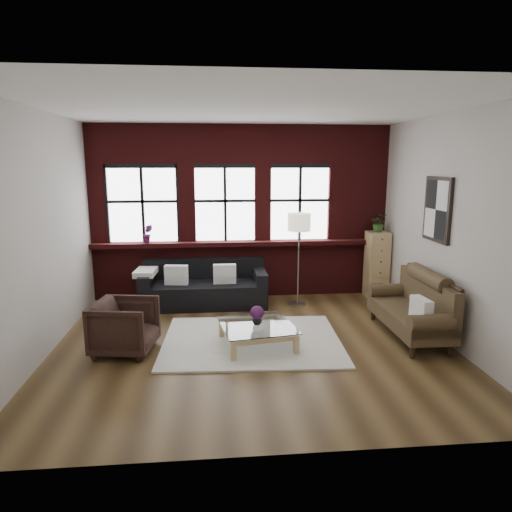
{
  "coord_description": "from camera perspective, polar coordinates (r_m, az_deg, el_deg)",
  "views": [
    {
      "loc": [
        -0.53,
        -6.03,
        2.51
      ],
      "look_at": [
        0.1,
        0.6,
        1.15
      ],
      "focal_mm": 32.0,
      "sensor_mm": 36.0,
      "label": 1
    }
  ],
  "objects": [
    {
      "name": "floor",
      "position": [
        6.56,
        -0.38,
        -10.97
      ],
      "size": [
        5.5,
        5.5,
        0.0
      ],
      "primitive_type": "plane",
      "color": "#443019",
      "rests_on": "ground"
    },
    {
      "name": "ceiling",
      "position": [
        6.1,
        -0.42,
        18.03
      ],
      "size": [
        5.5,
        5.5,
        0.0
      ],
      "primitive_type": "plane",
      "rotation": [
        3.14,
        0.0,
        0.0
      ],
      "color": "white",
      "rests_on": "ground"
    },
    {
      "name": "wall_back",
      "position": [
        8.6,
        -1.87,
        5.46
      ],
      "size": [
        5.5,
        0.0,
        5.5
      ],
      "primitive_type": "plane",
      "rotation": [
        1.57,
        0.0,
        0.0
      ],
      "color": "#BCB7AF",
      "rests_on": "ground"
    },
    {
      "name": "wall_front",
      "position": [
        3.69,
        3.0,
        -2.79
      ],
      "size": [
        5.5,
        0.0,
        5.5
      ],
      "primitive_type": "plane",
      "rotation": [
        -1.57,
        0.0,
        0.0
      ],
      "color": "#BCB7AF",
      "rests_on": "ground"
    },
    {
      "name": "wall_left",
      "position": [
        6.49,
        -25.38,
        2.36
      ],
      "size": [
        0.0,
        5.0,
        5.0
      ],
      "primitive_type": "plane",
      "rotation": [
        1.57,
        0.0,
        1.57
      ],
      "color": "#BCB7AF",
      "rests_on": "ground"
    },
    {
      "name": "wall_right",
      "position": [
        6.93,
        22.93,
        3.07
      ],
      "size": [
        0.0,
        5.0,
        5.0
      ],
      "primitive_type": "plane",
      "rotation": [
        1.57,
        0.0,
        -1.57
      ],
      "color": "#BCB7AF",
      "rests_on": "ground"
    },
    {
      "name": "brick_backwall",
      "position": [
        8.54,
        -1.84,
        5.42
      ],
      "size": [
        5.5,
        0.12,
        3.2
      ],
      "primitive_type": null,
      "color": "#491112",
      "rests_on": "floor"
    },
    {
      "name": "sill_ledge",
      "position": [
        8.53,
        -1.78,
        1.61
      ],
      "size": [
        5.5,
        0.3,
        0.08
      ],
      "primitive_type": "cube",
      "color": "#491112",
      "rests_on": "brick_backwall"
    },
    {
      "name": "window_left",
      "position": [
        8.61,
        -13.96,
        6.14
      ],
      "size": [
        1.38,
        0.1,
        1.5
      ],
      "primitive_type": null,
      "color": "black",
      "rests_on": "brick_backwall"
    },
    {
      "name": "window_mid",
      "position": [
        8.52,
        -3.88,
        6.4
      ],
      "size": [
        1.38,
        0.1,
        1.5
      ],
      "primitive_type": null,
      "color": "black",
      "rests_on": "brick_backwall"
    },
    {
      "name": "window_right",
      "position": [
        8.67,
        5.47,
        6.46
      ],
      "size": [
        1.38,
        0.1,
        1.5
      ],
      "primitive_type": null,
      "color": "black",
      "rests_on": "brick_backwall"
    },
    {
      "name": "wall_poster",
      "position": [
        7.15,
        21.75,
        5.42
      ],
      "size": [
        0.05,
        0.74,
        0.94
      ],
      "primitive_type": null,
      "color": "black",
      "rests_on": "wall_right"
    },
    {
      "name": "shag_rug",
      "position": [
        6.65,
        -0.53,
        -10.51
      ],
      "size": [
        2.61,
        2.1,
        0.03
      ],
      "primitive_type": "cube",
      "rotation": [
        0.0,
        0.0,
        -0.05
      ],
      "color": "beige",
      "rests_on": "floor"
    },
    {
      "name": "dark_sofa",
      "position": [
        8.21,
        -6.52,
        -3.42
      ],
      "size": [
        2.21,
        0.9,
        0.8
      ],
      "primitive_type": null,
      "color": "black",
      "rests_on": "floor"
    },
    {
      "name": "pillow_a",
      "position": [
        8.09,
        -9.93,
        -2.35
      ],
      "size": [
        0.42,
        0.19,
        0.34
      ],
      "primitive_type": "cube",
      "rotation": [
        0.0,
        0.0,
        -0.14
      ],
      "color": "white",
      "rests_on": "dark_sofa"
    },
    {
      "name": "pillow_b",
      "position": [
        8.07,
        -3.94,
        -2.24
      ],
      "size": [
        0.4,
        0.14,
        0.34
      ],
      "primitive_type": "cube",
      "rotation": [
        0.0,
        0.0,
        -0.01
      ],
      "color": "white",
      "rests_on": "dark_sofa"
    },
    {
      "name": "vintage_settee",
      "position": [
        7.05,
        18.62,
        -5.96
      ],
      "size": [
        0.77,
        1.74,
        0.93
      ],
      "primitive_type": null,
      "color": "#42331E",
      "rests_on": "floor"
    },
    {
      "name": "pillow_settee",
      "position": [
        6.52,
        19.93,
        -6.43
      ],
      "size": [
        0.17,
        0.39,
        0.34
      ],
      "primitive_type": "cube",
      "rotation": [
        0.0,
        0.0,
        0.09
      ],
      "color": "white",
      "rests_on": "vintage_settee"
    },
    {
      "name": "armchair",
      "position": [
        6.43,
        -16.06,
        -8.48
      ],
      "size": [
        0.9,
        0.88,
        0.72
      ],
      "primitive_type": "imported",
      "rotation": [
        0.0,
        0.0,
        1.41
      ],
      "color": "black",
      "rests_on": "floor"
    },
    {
      "name": "coffee_table",
      "position": [
        6.44,
        0.13,
        -9.92
      ],
      "size": [
        1.11,
        1.11,
        0.33
      ],
      "primitive_type": null,
      "rotation": [
        0.0,
        0.0,
        0.16
      ],
      "color": "tan",
      "rests_on": "shag_rug"
    },
    {
      "name": "vase",
      "position": [
        6.36,
        0.13,
        -7.99
      ],
      "size": [
        0.17,
        0.17,
        0.14
      ],
      "primitive_type": "imported",
      "rotation": [
        0.0,
        0.0,
        -0.36
      ],
      "color": "#B2B2B2",
      "rests_on": "coffee_table"
    },
    {
      "name": "flowers",
      "position": [
        6.32,
        0.13,
        -7.08
      ],
      "size": [
        0.19,
        0.19,
        0.19
      ],
      "primitive_type": "sphere",
      "color": "#581F5B",
      "rests_on": "vase"
    },
    {
      "name": "drawer_chest",
      "position": [
        8.89,
        14.85,
        -1.08
      ],
      "size": [
        0.39,
        0.39,
        1.25
      ],
      "primitive_type": "cube",
      "color": "tan",
      "rests_on": "floor"
    },
    {
      "name": "potted_plant_top",
      "position": [
        8.76,
        15.12,
        4.02
      ],
      "size": [
        0.36,
        0.32,
        0.34
      ],
      "primitive_type": "imported",
      "rotation": [
        0.0,
        0.0,
        -0.22
      ],
      "color": "#2D5923",
      "rests_on": "drawer_chest"
    },
    {
      "name": "floor_lamp",
      "position": [
        8.1,
        5.33,
        0.03
      ],
      "size": [
        0.4,
        0.4,
        1.8
      ],
      "primitive_type": null,
      "color": "#A5A5A8",
      "rests_on": "floor"
    },
    {
      "name": "sill_plant",
      "position": [
        8.53,
        -13.41,
        2.73
      ],
      "size": [
        0.21,
        0.18,
        0.34
      ],
      "primitive_type": "imported",
      "rotation": [
        0.0,
        0.0,
        0.14
      ],
      "color": "#581F5B",
      "rests_on": "sill_ledge"
    }
  ]
}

